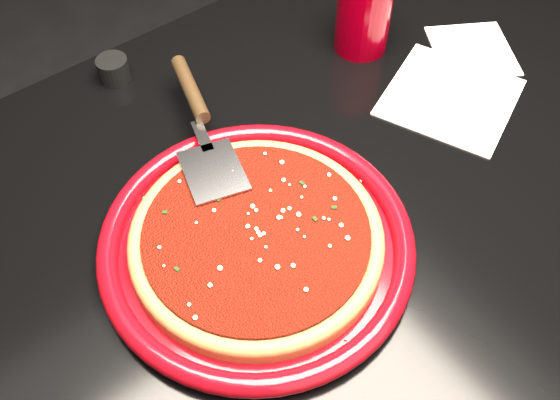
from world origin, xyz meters
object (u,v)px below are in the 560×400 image
object	(u,v)px
cup	(364,15)
table	(307,302)
plate	(257,242)
ramekin	(113,69)
pizza_server	(202,124)

from	to	relation	value
cup	table	bearing A→B (deg)	-145.13
plate	ramekin	world-z (taller)	ramekin
table	ramekin	distance (m)	0.53
table	plate	bearing A→B (deg)	-159.85
table	pizza_server	size ratio (longest dim) A/B	3.88
plate	pizza_server	size ratio (longest dim) A/B	1.25
table	cup	size ratio (longest dim) A/B	10.21
table	pizza_server	xyz separation A→B (m)	(-0.10, 0.13, 0.42)
table	pizza_server	bearing A→B (deg)	126.79
plate	ramekin	xyz separation A→B (m)	(0.02, 0.38, 0.00)
table	plate	size ratio (longest dim) A/B	3.10
plate	cup	bearing A→B (deg)	29.71
plate	ramekin	distance (m)	0.38
pizza_server	table	bearing A→B (deg)	-36.36
table	plate	distance (m)	0.42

